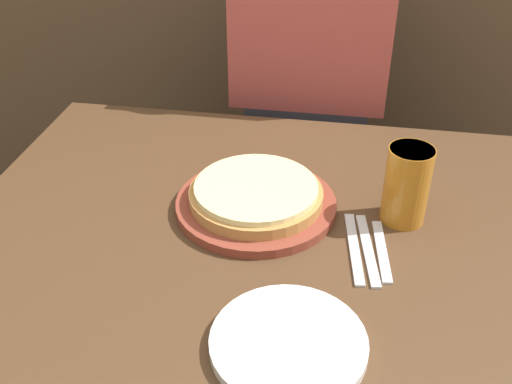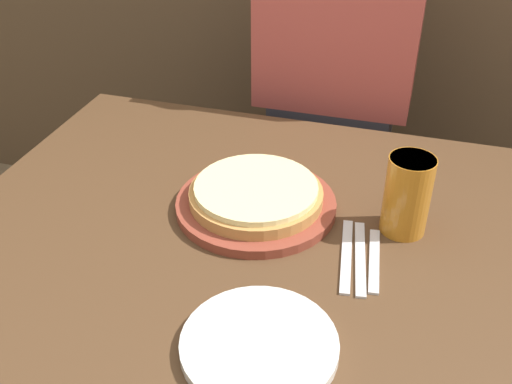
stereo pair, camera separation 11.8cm
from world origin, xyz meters
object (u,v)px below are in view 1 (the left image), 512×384
object	(u,v)px
pizza_on_board	(256,198)
fork	(354,248)
beer_glass	(407,182)
dinner_plate	(288,343)
dinner_knife	(368,249)
spoon	(382,251)
diner_person	(306,117)

from	to	relation	value
pizza_on_board	fork	size ratio (longest dim) A/B	1.56
beer_glass	dinner_plate	xyz separation A→B (m)	(-0.18, -0.36, -0.08)
dinner_knife	spoon	world-z (taller)	same
dinner_plate	spoon	world-z (taller)	dinner_plate
dinner_plate	diner_person	bearing A→B (deg)	93.86
diner_person	fork	bearing A→B (deg)	-77.36
pizza_on_board	dinner_knife	size ratio (longest dim) A/B	1.56
beer_glass	fork	size ratio (longest dim) A/B	0.76
pizza_on_board	fork	distance (m)	0.22
pizza_on_board	spoon	distance (m)	0.27
fork	diner_person	xyz separation A→B (m)	(-0.15, 0.69, -0.09)
dinner_knife	spoon	size ratio (longest dim) A/B	1.17
dinner_knife	diner_person	xyz separation A→B (m)	(-0.18, 0.69, -0.09)
beer_glass	fork	bearing A→B (deg)	-128.48
dinner_plate	beer_glass	bearing A→B (deg)	63.86
dinner_plate	diner_person	world-z (taller)	diner_person
dinner_plate	dinner_knife	xyz separation A→B (m)	(0.12, 0.25, -0.01)
beer_glass	dinner_knife	distance (m)	0.15
dinner_knife	pizza_on_board	bearing A→B (deg)	156.72
dinner_knife	spoon	xyz separation A→B (m)	(0.02, 0.00, 0.00)
dinner_plate	spoon	xyz separation A→B (m)	(0.14, 0.25, -0.01)
pizza_on_board	dinner_knife	world-z (taller)	pizza_on_board
dinner_knife	spoon	bearing A→B (deg)	0.00
dinner_knife	diner_person	size ratio (longest dim) A/B	0.16
pizza_on_board	diner_person	world-z (taller)	diner_person
fork	spoon	distance (m)	0.05
beer_glass	dinner_knife	size ratio (longest dim) A/B	0.76
beer_glass	spoon	world-z (taller)	beer_glass
pizza_on_board	beer_glass	size ratio (longest dim) A/B	2.05
beer_glass	dinner_plate	distance (m)	0.41
beer_glass	fork	xyz separation A→B (m)	(-0.09, -0.11, -0.08)
spoon	diner_person	distance (m)	0.72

